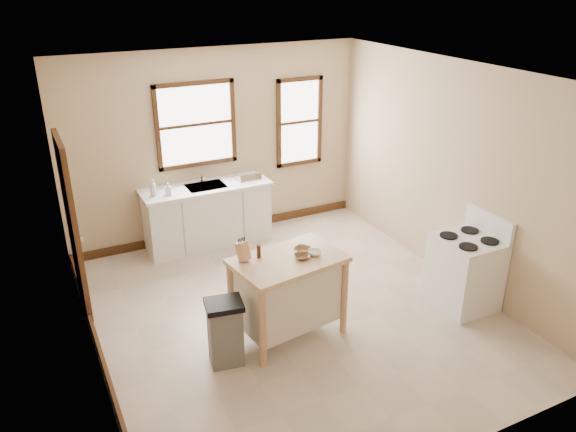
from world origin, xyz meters
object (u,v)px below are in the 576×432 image
object	(u,v)px
soap_bottle_b	(168,189)
pepper_grinder	(259,251)
dish_rack	(248,176)
trash_bin	(225,332)
bowl_c	(315,253)
knife_block	(243,252)
bowl_a	(302,257)
kitchen_island	(288,297)
gas_stove	(466,262)
bowl_b	(302,249)
soap_bottle_a	(153,188)

from	to	relation	value
soap_bottle_b	pepper_grinder	size ratio (longest dim) A/B	1.17
dish_rack	pepper_grinder	size ratio (longest dim) A/B	2.40
pepper_grinder	trash_bin	xyz separation A→B (m)	(-0.52, -0.31, -0.67)
bowl_c	trash_bin	world-z (taller)	bowl_c
dish_rack	soap_bottle_b	bearing A→B (deg)	177.36
knife_block	trash_bin	size ratio (longest dim) A/B	0.28
bowl_a	bowl_c	distance (m)	0.16
kitchen_island	pepper_grinder	world-z (taller)	pepper_grinder
bowl_c	gas_stove	world-z (taller)	gas_stove
knife_block	bowl_a	bearing A→B (deg)	-49.58
bowl_b	bowl_c	xyz separation A→B (m)	(0.08, -0.13, 0.00)
dish_rack	gas_stove	bearing A→B (deg)	-68.85
soap_bottle_b	pepper_grinder	xyz separation A→B (m)	(0.35, -2.30, 0.02)
soap_bottle_a	bowl_c	size ratio (longest dim) A/B	1.55
knife_block	bowl_a	world-z (taller)	knife_block
soap_bottle_b	gas_stove	xyz separation A→B (m)	(2.78, -2.84, -0.43)
knife_block	trash_bin	xyz separation A→B (m)	(-0.35, -0.33, -0.69)
dish_rack	bowl_c	bearing A→B (deg)	-103.78
soap_bottle_b	bowl_b	distance (m)	2.52
bowl_b	trash_bin	xyz separation A→B (m)	(-1.01, -0.24, -0.61)
knife_block	bowl_a	distance (m)	0.63
pepper_grinder	gas_stove	world-z (taller)	gas_stove
dish_rack	kitchen_island	xyz separation A→B (m)	(-0.60, -2.54, -0.49)
gas_stove	bowl_c	bearing A→B (deg)	169.87
dish_rack	trash_bin	xyz separation A→B (m)	(-1.40, -2.70, -0.60)
bowl_a	knife_block	bearing A→B (deg)	157.50
trash_bin	gas_stove	xyz separation A→B (m)	(2.96, -0.23, 0.21)
trash_bin	kitchen_island	bearing A→B (deg)	21.24
soap_bottle_b	bowl_b	bearing A→B (deg)	-54.80
trash_bin	soap_bottle_a	bearing A→B (deg)	100.27
bowl_a	gas_stove	xyz separation A→B (m)	(2.04, -0.32, -0.40)
knife_block	bowl_c	bearing A→B (deg)	-44.06
pepper_grinder	trash_bin	distance (m)	0.90
knife_block	pepper_grinder	distance (m)	0.17
pepper_grinder	knife_block	bearing A→B (deg)	173.95
soap_bottle_a	trash_bin	bearing A→B (deg)	-101.84
trash_bin	gas_stove	world-z (taller)	gas_stove
kitchen_island	bowl_b	xyz separation A→B (m)	(0.21, 0.08, 0.50)
pepper_grinder	soap_bottle_b	bearing A→B (deg)	98.56
soap_bottle_b	bowl_c	distance (m)	2.67
trash_bin	soap_bottle_b	bearing A→B (deg)	96.06
kitchen_island	bowl_a	xyz separation A→B (m)	(0.13, -0.07, 0.50)
pepper_grinder	bowl_b	xyz separation A→B (m)	(0.48, -0.07, -0.05)
bowl_b	soap_bottle_b	bearing A→B (deg)	109.29
gas_stove	kitchen_island	bearing A→B (deg)	169.77
pepper_grinder	bowl_b	world-z (taller)	pepper_grinder
gas_stove	bowl_b	bearing A→B (deg)	166.53
soap_bottle_a	bowl_c	world-z (taller)	soap_bottle_a
soap_bottle_a	kitchen_island	distance (m)	2.69
soap_bottle_b	gas_stove	bearing A→B (deg)	-29.69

